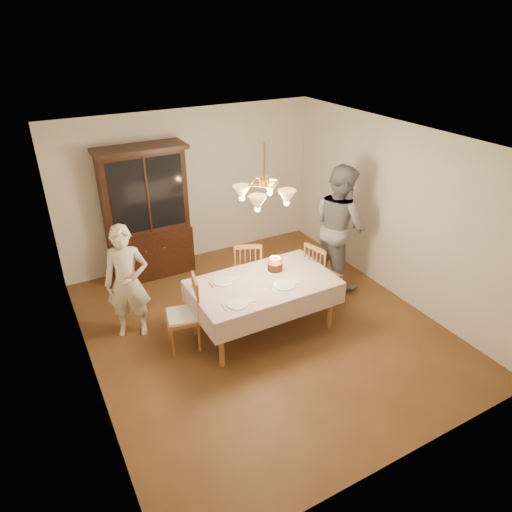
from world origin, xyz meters
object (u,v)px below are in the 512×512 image
elderly_woman (127,282)px  dining_table (263,286)px  china_hutch (147,216)px  chair_far_side (247,273)px  birthday_cake (275,267)px

elderly_woman → dining_table: bearing=-3.0°
china_hutch → chair_far_side: (1.04, -1.46, -0.60)m
china_hutch → chair_far_side: 1.89m
dining_table → chair_far_side: bearing=77.7°
birthday_cake → china_hutch: bearing=118.9°
dining_table → birthday_cake: size_ratio=6.33×
elderly_woman → china_hutch: bearing=86.5°
dining_table → chair_far_side: (0.17, 0.79, -0.24)m
dining_table → birthday_cake: birthday_cake is taller
china_hutch → birthday_cake: 2.38m
chair_far_side → birthday_cake: chair_far_side is taller
dining_table → birthday_cake: bearing=32.3°
china_hutch → birthday_cake: size_ratio=7.20×
chair_far_side → birthday_cake: (0.11, -0.61, 0.37)m
elderly_woman → birthday_cake: 1.98m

